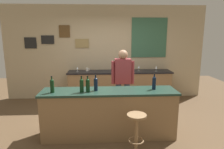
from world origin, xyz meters
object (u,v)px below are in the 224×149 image
(wine_bottle_b, at_px, (82,85))
(wine_bottle_e, at_px, (154,82))
(bar_stool, at_px, (136,127))
(wine_bottle_c, at_px, (88,85))
(coffee_mug, at_px, (87,69))
(wine_glass_a, at_px, (77,68))
(wine_glass_b, at_px, (119,68))
(wine_bottle_d, at_px, (96,84))
(wine_glass_d, at_px, (139,67))
(wine_glass_e, at_px, (156,68))
(wine_glass_c, at_px, (126,68))
(bartender, at_px, (123,80))
(wine_bottle_a, at_px, (52,85))

(wine_bottle_b, bearing_deg, wine_bottle_e, 4.86)
(bar_stool, xyz_separation_m, wine_bottle_c, (-0.82, 0.53, 0.60))
(wine_bottle_c, distance_m, coffee_mug, 2.20)
(wine_glass_a, height_order, wine_glass_b, same)
(wine_bottle_d, xyz_separation_m, wine_glass_a, (-0.57, 2.03, -0.05))
(bar_stool, relative_size, wine_glass_d, 4.39)
(wine_bottle_c, distance_m, wine_glass_e, 2.75)
(wine_bottle_e, height_order, wine_glass_d, wine_bottle_e)
(wine_bottle_b, height_order, wine_glass_b, wine_bottle_b)
(wine_glass_a, xyz_separation_m, wine_glass_d, (1.78, 0.05, 0.00))
(wine_bottle_e, xyz_separation_m, wine_glass_e, (0.59, 1.94, -0.05))
(wine_bottle_e, xyz_separation_m, wine_glass_a, (-1.68, 2.00, -0.05))
(wine_bottle_b, distance_m, wine_glass_c, 2.36)
(wine_bottle_c, xyz_separation_m, coffee_mug, (-0.16, 2.19, -0.11))
(wine_bottle_b, distance_m, wine_bottle_d, 0.27)
(wine_glass_d, height_order, wine_glass_e, same)
(bartender, distance_m, wine_glass_a, 1.71)
(bar_stool, xyz_separation_m, wine_glass_b, (-0.04, 2.63, 0.55))
(wine_bottle_c, xyz_separation_m, wine_glass_d, (1.35, 2.15, -0.05))
(wine_bottle_e, xyz_separation_m, wine_glass_b, (-0.48, 2.00, -0.05))
(wine_bottle_c, height_order, wine_glass_b, wine_bottle_c)
(wine_bottle_b, distance_m, wine_glass_a, 2.14)
(bartender, bearing_deg, wine_glass_b, 88.38)
(wine_glass_a, bearing_deg, wine_glass_d, 1.52)
(wine_bottle_a, height_order, wine_glass_d, wine_bottle_a)
(bartender, height_order, wine_bottle_e, bartender)
(bartender, relative_size, coffee_mug, 12.96)
(bar_stool, bearing_deg, wine_glass_a, 115.32)
(wine_bottle_b, bearing_deg, wine_glass_c, 63.17)
(wine_bottle_b, relative_size, wine_bottle_c, 1.00)
(wine_bottle_b, xyz_separation_m, wine_bottle_d, (0.25, 0.09, 0.00))
(wine_bottle_d, relative_size, wine_glass_b, 1.97)
(wine_bottle_e, height_order, wine_glass_b, wine_bottle_e)
(wine_bottle_c, bearing_deg, wine_glass_c, 65.51)
(wine_bottle_c, relative_size, wine_glass_d, 1.97)
(bar_stool, height_order, wine_bottle_d, wine_bottle_d)
(bartender, distance_m, wine_glass_e, 1.63)
(wine_glass_c, distance_m, coffee_mug, 1.12)
(bar_stool, distance_m, wine_glass_b, 2.68)
(wine_glass_e, distance_m, coffee_mug, 2.01)
(wine_glass_a, height_order, coffee_mug, wine_glass_a)
(bar_stool, xyz_separation_m, wine_glass_c, (0.14, 2.62, 0.55))
(wine_bottle_c, bearing_deg, bar_stool, -32.75)
(wine_bottle_e, distance_m, wine_glass_a, 2.61)
(wine_bottle_b, height_order, coffee_mug, wine_bottle_b)
(wine_glass_a, bearing_deg, wine_glass_b, -0.00)
(wine_glass_a, relative_size, wine_glass_b, 1.00)
(wine_bottle_e, distance_m, wine_glass_d, 2.05)
(bartender, relative_size, wine_glass_c, 10.45)
(wine_glass_c, bearing_deg, wine_bottle_a, -127.16)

